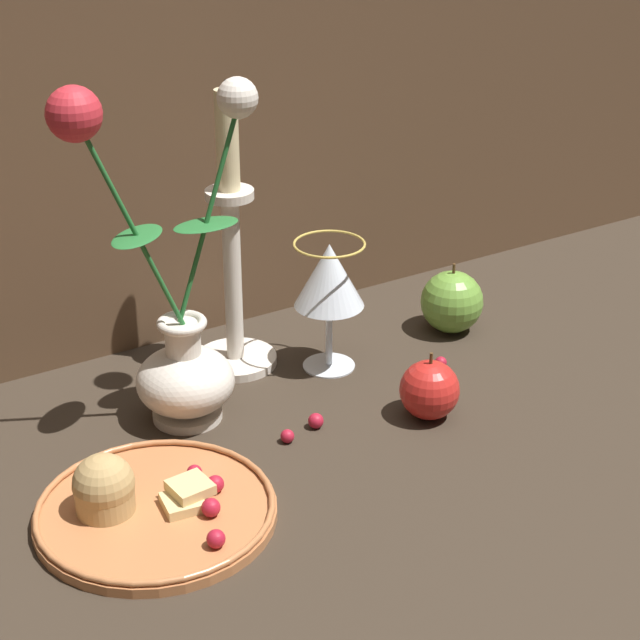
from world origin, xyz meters
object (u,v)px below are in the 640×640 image
(plate_with_pastries, at_px, (145,504))
(wine_glass, at_px, (329,279))
(candlestick, at_px, (232,266))
(apple_beside_vase, at_px, (429,390))
(vase, at_px, (177,331))
(apple_near_glass, at_px, (452,302))

(plate_with_pastries, height_order, wine_glass, wine_glass)
(wine_glass, xyz_separation_m, candlestick, (-0.09, 0.06, 0.01))
(apple_beside_vase, bearing_deg, plate_with_pastries, -178.72)
(wine_glass, height_order, apple_beside_vase, wine_glass)
(plate_with_pastries, height_order, apple_beside_vase, apple_beside_vase)
(vase, distance_m, plate_with_pastries, 0.20)
(candlestick, bearing_deg, wine_glass, -35.25)
(candlestick, relative_size, apple_near_glass, 3.74)
(plate_with_pastries, distance_m, candlestick, 0.32)
(vase, height_order, apple_beside_vase, vase)
(wine_glass, bearing_deg, vase, -174.94)
(wine_glass, height_order, apple_near_glass, wine_glass)
(vase, height_order, apple_near_glass, vase)
(candlestick, distance_m, apple_beside_vase, 0.26)
(plate_with_pastries, bearing_deg, vase, 53.81)
(wine_glass, bearing_deg, candlestick, 144.75)
(candlestick, bearing_deg, apple_near_glass, -13.18)
(apple_beside_vase, bearing_deg, apple_near_glass, 45.66)
(wine_glass, height_order, candlestick, candlestick)
(plate_with_pastries, distance_m, wine_glass, 0.35)
(plate_with_pastries, bearing_deg, wine_glass, 27.83)
(vase, distance_m, wine_glass, 0.20)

